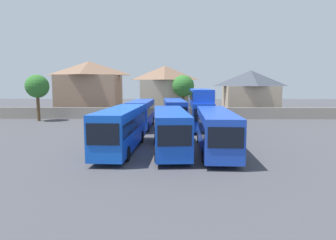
{
  "coord_description": "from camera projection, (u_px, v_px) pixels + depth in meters",
  "views": [
    {
      "loc": [
        0.41,
        -24.0,
        5.47
      ],
      "look_at": [
        0.0,
        3.0,
        2.23
      ],
      "focal_mm": 31.91,
      "sensor_mm": 36.0,
      "label": 1
    }
  ],
  "objects": [
    {
      "name": "ground",
      "position": [
        170.0,
        123.0,
        42.35
      ],
      "size": [
        140.0,
        140.0,
        0.0
      ],
      "primitive_type": "plane",
      "color": "#424247"
    },
    {
      "name": "depot_boundary_wall",
      "position": [
        170.0,
        113.0,
        47.46
      ],
      "size": [
        56.0,
        0.5,
        1.8
      ],
      "primitive_type": "cube",
      "color": "gray",
      "rests_on": "ground"
    },
    {
      "name": "bus_1",
      "position": [
        122.0,
        127.0,
        24.64
      ],
      "size": [
        2.91,
        11.5,
        3.5
      ],
      "rotation": [
        0.0,
        0.0,
        -1.61
      ],
      "color": "blue",
      "rests_on": "ground"
    },
    {
      "name": "bus_2",
      "position": [
        170.0,
        128.0,
        24.34
      ],
      "size": [
        3.16,
        11.01,
        3.36
      ],
      "rotation": [
        0.0,
        0.0,
        -1.51
      ],
      "color": "blue",
      "rests_on": "ground"
    },
    {
      "name": "bus_3",
      "position": [
        216.0,
        128.0,
        24.41
      ],
      "size": [
        2.99,
        12.06,
        3.3
      ],
      "rotation": [
        0.0,
        0.0,
        -1.61
      ],
      "color": "blue",
      "rests_on": "ground"
    },
    {
      "name": "bus_4",
      "position": [
        141.0,
        112.0,
        37.59
      ],
      "size": [
        2.72,
        10.45,
        3.42
      ],
      "rotation": [
        0.0,
        0.0,
        -1.59
      ],
      "color": "blue",
      "rests_on": "ground"
    },
    {
      "name": "bus_5",
      "position": [
        174.0,
        112.0,
        37.55
      ],
      "size": [
        2.99,
        10.58,
        3.52
      ],
      "rotation": [
        0.0,
        0.0,
        -1.52
      ],
      "color": "blue",
      "rests_on": "ground"
    },
    {
      "name": "bus_6",
      "position": [
        200.0,
        106.0,
        37.33
      ],
      "size": [
        2.73,
        11.73,
        4.87
      ],
      "rotation": [
        0.0,
        0.0,
        -1.6
      ],
      "color": "blue",
      "rests_on": "ground"
    },
    {
      "name": "house_terrace_left",
      "position": [
        90.0,
        87.0,
        54.18
      ],
      "size": [
        11.16,
        8.19,
        9.6
      ],
      "color": "#9E7A60",
      "rests_on": "ground"
    },
    {
      "name": "house_terrace_centre",
      "position": [
        165.0,
        90.0,
        53.89
      ],
      "size": [
        8.77,
        7.07,
        8.77
      ],
      "color": "#C6B293",
      "rests_on": "ground"
    },
    {
      "name": "house_terrace_right",
      "position": [
        250.0,
        92.0,
        53.17
      ],
      "size": [
        9.49,
        6.76,
        7.91
      ],
      "color": "tan",
      "rests_on": "ground"
    },
    {
      "name": "tree_left_of_lot",
      "position": [
        183.0,
        86.0,
        49.4
      ],
      "size": [
        3.61,
        3.61,
        7.01
      ],
      "color": "brown",
      "rests_on": "ground"
    },
    {
      "name": "tree_behind_wall",
      "position": [
        37.0,
        87.0,
        44.27
      ],
      "size": [
        3.44,
        3.44,
        6.9
      ],
      "color": "brown",
      "rests_on": "ground"
    }
  ]
}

